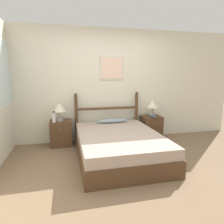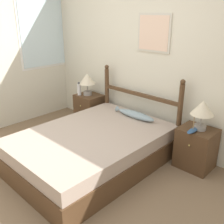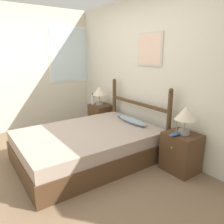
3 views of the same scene
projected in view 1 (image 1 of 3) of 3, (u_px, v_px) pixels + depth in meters
The scene contains 11 objects.
ground_plane at pixel (131, 170), 3.21m from camera, with size 16.00×16.00×0.00m, color #7A6047.
wall_back at pixel (108, 85), 4.64m from camera, with size 6.40×0.08×2.55m.
bed at pixel (119, 145), 3.72m from camera, with size 1.48×2.08×0.46m.
headboard at pixel (107, 115), 4.61m from camera, with size 1.49×0.07×1.12m.
nightstand_left at pixel (61, 133), 4.33m from camera, with size 0.45×0.42×0.55m.
nightstand_right at pixel (151, 127), 4.80m from camera, with size 0.45×0.42×0.55m.
table_lamp_left at pixel (59, 108), 4.21m from camera, with size 0.29×0.29×0.39m.
table_lamp_right at pixel (153, 105), 4.70m from camera, with size 0.29×0.29×0.39m.
bottle at pixel (54, 117), 4.11m from camera, with size 0.07×0.07×0.24m.
model_boat at pixel (153, 116), 4.62m from camera, with size 0.08×0.25×0.22m.
fish_pillow at pixel (113, 121), 4.45m from camera, with size 0.71×0.16×0.10m.
Camera 1 is at (-0.99, -2.84, 1.52)m, focal length 32.00 mm.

